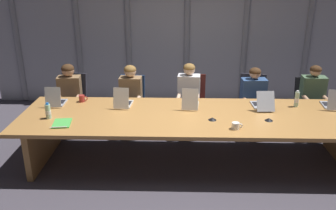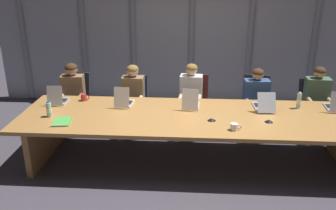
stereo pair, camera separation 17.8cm
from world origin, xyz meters
TOP-DOWN VIEW (x-y plane):
  - ground_plane at (0.00, 0.00)m, footprint 15.74×15.74m
  - conference_table at (0.00, 0.00)m, footprint 4.74×1.38m
  - curtain_backdrop at (-0.00, 2.52)m, footprint 7.87×0.17m
  - laptop_left_end at (-1.99, 0.34)m, footprint 0.23×0.36m
  - laptop_left_mid at (-1.00, 0.32)m, footprint 0.25×0.40m
  - laptop_center at (-0.03, 0.30)m, footprint 0.26×0.41m
  - laptop_right_mid at (1.01, 0.32)m, footprint 0.27×0.45m
  - laptop_right_end at (2.01, 0.35)m, footprint 0.25×0.40m
  - office_chair_left_end at (-2.02, 1.15)m, footprint 0.60×0.61m
  - office_chair_left_mid at (-1.01, 1.15)m, footprint 0.60×0.60m
  - office_chair_center at (0.03, 1.15)m, footprint 0.60×0.60m
  - office_chair_right_mid at (1.04, 1.15)m, footprint 0.60×0.61m
  - office_chair_right_end at (2.02, 1.15)m, footprint 0.60×0.61m
  - person_left_end at (-2.00, 1.00)m, footprint 0.41×0.57m
  - person_left_mid at (-0.99, 0.99)m, footprint 0.38×0.55m
  - person_center at (-0.04, 1.00)m, footprint 0.40×0.57m
  - person_right_mid at (1.04, 1.00)m, footprint 0.43×0.56m
  - person_right_end at (1.99, 1.00)m, footprint 0.40×0.56m
  - water_bottle_primary at (-1.93, -0.17)m, footprint 0.07×0.07m
  - water_bottle_secondary at (1.51, 0.37)m, footprint 0.06×0.06m
  - coffee_mug_near at (0.51, -0.44)m, footprint 0.14×0.10m
  - coffee_mug_far at (-1.65, 0.48)m, footprint 0.13×0.08m
  - conference_mic_left_side at (0.99, -0.16)m, footprint 0.11×0.11m
  - conference_mic_middle at (0.25, -0.16)m, footprint 0.11×0.11m
  - spiral_notepad at (-1.70, -0.35)m, footprint 0.26×0.33m

SIDE VIEW (x-z plane):
  - ground_plane at x=0.00m, z-range 0.00..0.00m
  - office_chair_right_end at x=2.02m, z-range -0.11..0.78m
  - office_chair_left_mid at x=-1.01m, z-range -0.12..0.78m
  - office_chair_center at x=0.03m, z-range -0.12..0.80m
  - office_chair_left_end at x=-2.02m, z-range -0.12..0.81m
  - office_chair_right_mid at x=1.04m, z-range -0.12..0.81m
  - conference_table at x=0.00m, z-range 0.24..0.96m
  - person_right_mid at x=1.04m, z-range 0.07..1.19m
  - person_left_mid at x=-0.99m, z-range 0.08..1.21m
  - person_right_end at x=1.99m, z-range 0.07..1.22m
  - person_left_end at x=-2.00m, z-range 0.08..1.23m
  - person_center at x=-0.04m, z-range 0.07..1.25m
  - spiral_notepad at x=-1.70m, z-range 0.72..0.74m
  - conference_mic_left_side at x=0.99m, z-range 0.72..0.76m
  - conference_mic_middle at x=0.25m, z-range 0.72..0.76m
  - coffee_mug_near at x=0.51m, z-range 0.72..0.81m
  - coffee_mug_far at x=-1.65m, z-range 0.72..0.83m
  - laptop_right_mid at x=1.01m, z-range 0.64..0.92m
  - laptop_right_end at x=2.01m, z-range 0.63..0.93m
  - laptop_left_end at x=-1.99m, z-range 0.63..0.93m
  - laptop_left_mid at x=-1.00m, z-range 0.63..0.94m
  - laptop_center at x=-0.03m, z-range 0.63..0.94m
  - water_bottle_primary at x=-1.93m, z-range 0.71..0.93m
  - water_bottle_secondary at x=1.51m, z-range 0.71..0.96m
  - curtain_backdrop at x=0.00m, z-range 0.00..2.64m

